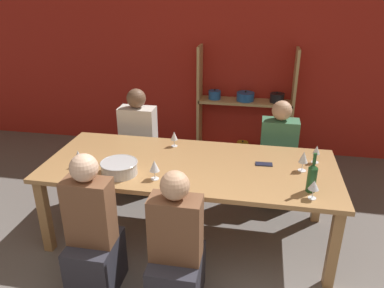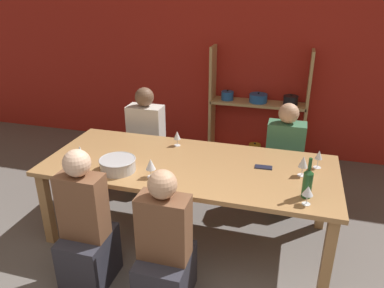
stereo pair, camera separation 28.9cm
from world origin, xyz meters
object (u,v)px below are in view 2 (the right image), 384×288
object	(u,v)px
wine_glass_red_a	(308,191)
cell_phone	(264,167)
dining_table	(189,171)
person_far_b	(147,150)
person_near_b	(87,236)
shelf_unit	(260,118)
wine_glass_empty_a	(151,164)
wine_glass_white_a	(80,151)
wine_glass_empty_c	(303,162)
wine_glass_empty_b	(319,155)
person_near_a	(165,255)
person_far_a	(283,168)
wine_bottle_green	(308,182)
wine_glass_empty_d	(177,136)
mixing_bowl	(118,164)

from	to	relation	value
wine_glass_red_a	cell_phone	bearing A→B (deg)	125.56
dining_table	person_far_b	xyz separation A→B (m)	(-0.76, 0.84, -0.25)
person_near_b	person_far_b	bearing A→B (deg)	95.85
shelf_unit	wine_glass_red_a	distance (m)	2.46
wine_glass_empty_a	person_near_b	size ratio (longest dim) A/B	0.14
wine_glass_white_a	wine_glass_empty_c	bearing A→B (deg)	8.15
shelf_unit	wine_glass_empty_c	xyz separation A→B (m)	(0.56, -1.92, 0.32)
wine_glass_empty_a	wine_glass_empty_b	bearing A→B (deg)	22.82
person_near_a	wine_glass_red_a	bearing A→B (deg)	23.39
wine_glass_empty_a	person_far_a	xyz separation A→B (m)	(1.04, 1.16, -0.46)
dining_table	wine_bottle_green	distance (m)	1.07
wine_glass_empty_a	wine_glass_empty_c	world-z (taller)	wine_glass_empty_c
wine_glass_empty_b	person_near_a	size ratio (longest dim) A/B	0.15
dining_table	wine_glass_red_a	world-z (taller)	wine_glass_red_a
wine_glass_empty_a	person_far_b	size ratio (longest dim) A/B	0.14
wine_glass_empty_b	cell_phone	size ratio (longest dim) A/B	1.07
wine_glass_empty_a	wine_glass_empty_d	size ratio (longest dim) A/B	1.09
mixing_bowl	wine_bottle_green	world-z (taller)	wine_bottle_green
wine_bottle_green	person_near_a	world-z (taller)	person_near_a
wine_glass_red_a	person_near_b	world-z (taller)	person_near_b
wine_glass_empty_a	person_near_a	distance (m)	0.74
mixing_bowl	wine_glass_empty_c	bearing A→B (deg)	12.58
wine_glass_empty_c	wine_glass_white_a	distance (m)	1.94
wine_glass_empty_d	person_far_b	bearing A→B (deg)	137.91
person_far_a	wine_glass_empty_d	bearing A→B (deg)	24.60
wine_glass_empty_a	person_far_b	distance (m)	1.36
wine_glass_empty_c	person_far_a	world-z (taller)	person_far_a
wine_bottle_green	cell_phone	distance (m)	0.55
dining_table	wine_bottle_green	xyz separation A→B (m)	(1.01, -0.30, 0.20)
dining_table	wine_bottle_green	world-z (taller)	wine_bottle_green
person_near_b	wine_glass_red_a	bearing A→B (deg)	14.24
person_near_a	person_far_b	size ratio (longest dim) A/B	0.93
person_far_a	shelf_unit	bearing A→B (deg)	-71.22
cell_phone	person_far_b	world-z (taller)	person_far_b
dining_table	person_far_a	bearing A→B (deg)	45.72
wine_glass_red_a	wine_glass_white_a	bearing A→B (deg)	174.93
shelf_unit	person_near_b	xyz separation A→B (m)	(-1.01, -2.78, -0.13)
wine_glass_empty_c	mixing_bowl	bearing A→B (deg)	-167.42
wine_bottle_green	wine_glass_empty_a	size ratio (longest dim) A/B	1.93
wine_glass_empty_c	person_far_a	xyz separation A→B (m)	(-0.17, 0.78, -0.46)
wine_glass_empty_a	cell_phone	distance (m)	0.99
wine_bottle_green	person_near_a	distance (m)	1.19
dining_table	cell_phone	world-z (taller)	cell_phone
wine_glass_empty_b	person_far_a	bearing A→B (deg)	116.47
person_near_b	person_far_b	size ratio (longest dim) A/B	0.99
mixing_bowl	person_far_b	size ratio (longest dim) A/B	0.27
wine_glass_empty_b	cell_phone	xyz separation A→B (m)	(-0.45, -0.13, -0.11)
cell_phone	wine_glass_empty_d	bearing A→B (deg)	163.96
wine_glass_empty_c	person_far_a	bearing A→B (deg)	102.10
person_near_b	person_near_a	bearing A→B (deg)	-0.62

